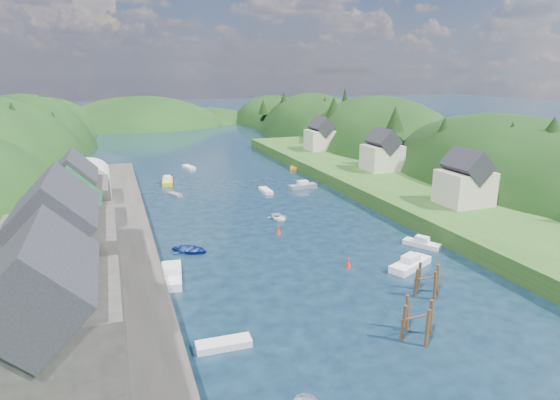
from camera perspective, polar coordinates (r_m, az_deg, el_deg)
name	(u,v)px	position (r m, az deg, el deg)	size (l,w,h in m)	color
ground	(240,191)	(87.58, -4.91, 1.08)	(600.00, 600.00, 0.00)	black
hillside_left	(0,219)	(113.48, -30.94, -1.98)	(44.00, 245.56, 52.00)	black
hillside_right	(377,182)	(129.43, 11.74, 2.14)	(36.00, 245.56, 48.00)	black
far_hills	(168,149)	(209.83, -13.46, 6.12)	(103.00, 68.00, 44.00)	black
hill_trees	(217,123)	(100.89, -7.66, 9.26)	(90.55, 150.34, 12.25)	black
quay_left	(102,264)	(56.02, -20.92, -7.25)	(12.00, 110.00, 2.00)	#2D2B28
terrace_left_grass	(31,270)	(56.65, -28.07, -7.57)	(12.00, 110.00, 2.50)	#234719
quayside_buildings	(66,260)	(41.30, -24.62, -6.65)	(8.00, 35.84, 12.90)	#2D2B28
boat_sheds	(85,189)	(73.02, -22.72, 1.27)	(7.00, 21.00, 7.50)	#2D2D30
terrace_right	(385,186)	(88.26, 12.72, 1.67)	(16.00, 120.00, 2.40)	#234719
right_bank_cottages	(377,153)	(95.82, 11.74, 5.63)	(9.00, 59.24, 8.41)	beige
piling_cluster_near	(417,323)	(41.94, 16.35, -14.19)	(3.29, 3.06, 3.80)	#382314
piling_cluster_far	(427,283)	(49.64, 17.45, -9.63)	(3.06, 2.87, 3.54)	#382314
channel_buoy_near	(348,263)	(54.38, 8.33, -7.63)	(0.70, 0.70, 1.10)	#B71C0E
channel_buoy_far	(278,230)	(64.52, -0.20, -3.70)	(0.70, 0.70, 1.10)	#B71C0E
moored_boats	(281,253)	(56.34, 0.15, -6.50)	(37.10, 94.88, 2.30)	silver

